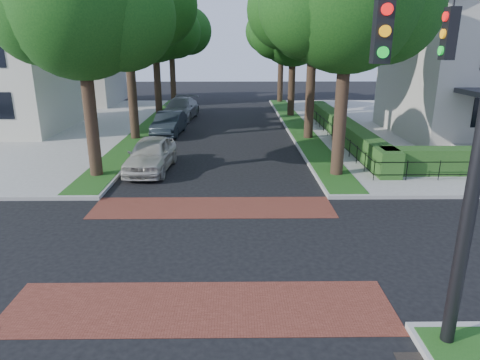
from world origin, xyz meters
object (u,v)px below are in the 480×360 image
(parked_car_front, at_px, (151,154))
(traffic_signal, at_px, (468,113))
(parked_car_middle, at_px, (169,123))
(parked_car_rear, at_px, (181,109))

(parked_car_front, bearing_deg, traffic_signal, -54.28)
(parked_car_middle, bearing_deg, parked_car_front, -83.23)
(traffic_signal, relative_size, parked_car_middle, 1.73)
(parked_car_middle, relative_size, parked_car_rear, 0.80)
(traffic_signal, relative_size, parked_car_rear, 1.38)
(parked_car_middle, xyz_separation_m, parked_car_rear, (0.00, 6.32, 0.08))
(parked_car_middle, distance_m, parked_car_rear, 6.32)
(parked_car_front, height_order, parked_car_rear, parked_car_rear)
(parked_car_front, relative_size, parked_car_rear, 0.82)
(traffic_signal, xyz_separation_m, parked_car_front, (-8.10, 12.58, -3.90))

